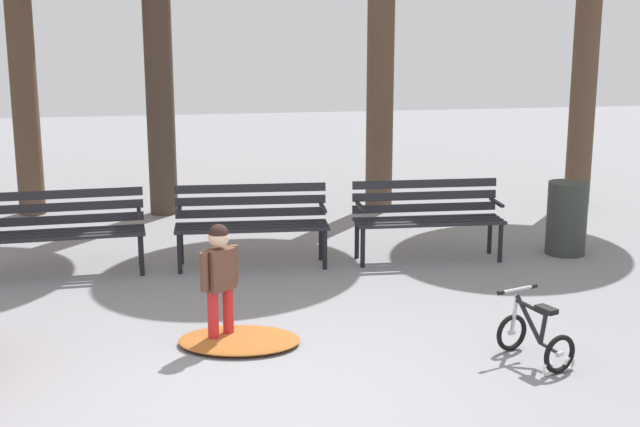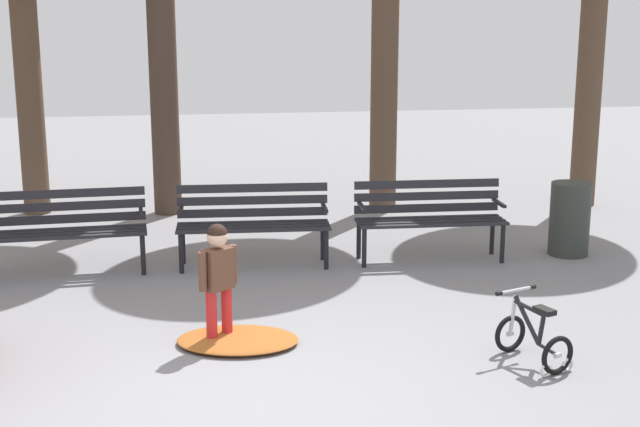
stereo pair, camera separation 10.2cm
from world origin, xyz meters
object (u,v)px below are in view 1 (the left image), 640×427
park_bench_right (427,213)px  child_standing (220,275)px  park_bench_left (252,218)px  kids_bicycle (536,337)px  park_bench_far_left (64,225)px  trash_bin (567,218)px

park_bench_right → child_standing: size_ratio=1.63×
park_bench_left → kids_bicycle: bearing=-58.6°
park_bench_far_left → park_bench_right: size_ratio=1.00×
park_bench_left → child_standing: size_ratio=1.64×
park_bench_far_left → park_bench_right: same height
child_standing → kids_bicycle: (2.35, -0.82, -0.38)m
kids_bicycle → trash_bin: 3.32m
trash_bin → park_bench_right: bearing=177.1°
park_bench_left → trash_bin: size_ratio=2.01×
park_bench_far_left → park_bench_left: size_ratio=1.00×
park_bench_right → child_standing: bearing=-137.9°
park_bench_left → child_standing: 2.28m
park_bench_far_left → trash_bin: size_ratio=2.00×
park_bench_far_left → kids_bicycle: 4.88m
kids_bicycle → trash_bin: trash_bin is taller
child_standing → kids_bicycle: bearing=-19.3°
park_bench_far_left → trash_bin: park_bench_far_left is taller
child_standing → park_bench_left: bearing=77.9°
park_bench_far_left → park_bench_left: (1.91, -0.02, 0.00)m
park_bench_left → kids_bicycle: park_bench_left is taller
kids_bicycle → park_bench_far_left: bearing=140.9°
park_bench_right → child_standing: 3.20m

